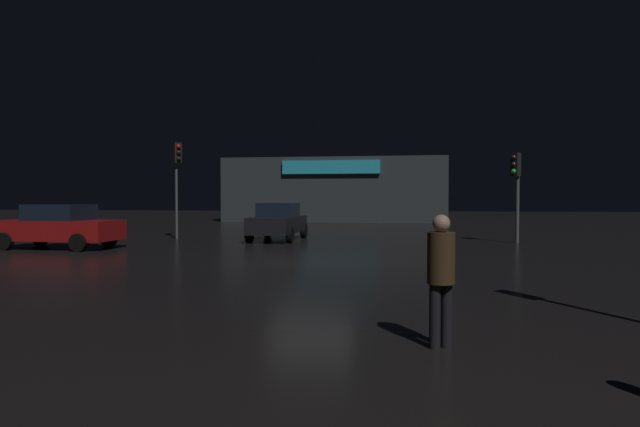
{
  "coord_description": "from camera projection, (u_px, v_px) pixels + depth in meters",
  "views": [
    {
      "loc": [
        2.56,
        -15.0,
        1.85
      ],
      "look_at": [
        -0.66,
        6.39,
        1.22
      ],
      "focal_mm": 29.52,
      "sensor_mm": 36.0,
      "label": 1
    }
  ],
  "objects": [
    {
      "name": "traffic_signal_cross_right",
      "position": [
        177.0,
        166.0,
        23.74
      ],
      "size": [
        0.42,
        0.42,
        4.34
      ],
      "color": "#595B60",
      "rests_on": "ground"
    },
    {
      "name": "pedestrian",
      "position": [
        441.0,
        271.0,
        6.47
      ],
      "size": [
        0.45,
        0.45,
        1.65
      ],
      "color": "black",
      "rests_on": "ground"
    },
    {
      "name": "store_building",
      "position": [
        337.0,
        190.0,
        43.47
      ],
      "size": [
        17.28,
        8.28,
        4.98
      ],
      "color": "#33383D",
      "rests_on": "ground"
    },
    {
      "name": "car_near",
      "position": [
        278.0,
        221.0,
        23.11
      ],
      "size": [
        2.03,
        4.33,
        1.64
      ],
      "color": "black",
      "rests_on": "ground"
    },
    {
      "name": "car_far",
      "position": [
        59.0,
        226.0,
        19.28
      ],
      "size": [
        4.45,
        2.15,
        1.62
      ],
      "color": "#A51414",
      "rests_on": "ground"
    },
    {
      "name": "traffic_signal_opposite",
      "position": [
        516.0,
        178.0,
        21.47
      ],
      "size": [
        0.42,
        0.42,
        3.69
      ],
      "color": "#595B60",
      "rests_on": "ground"
    },
    {
      "name": "ground_plane",
      "position": [
        310.0,
        262.0,
        15.27
      ],
      "size": [
        120.0,
        120.0,
        0.0
      ],
      "primitive_type": "plane",
      "color": "black"
    }
  ]
}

